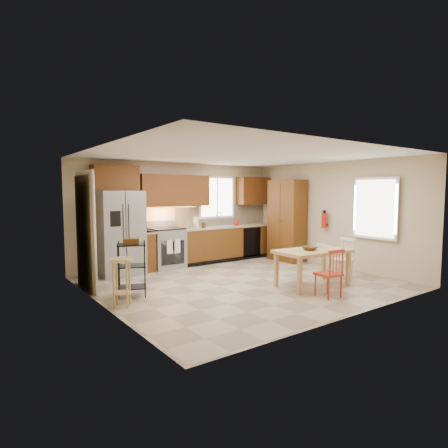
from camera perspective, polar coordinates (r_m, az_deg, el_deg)
floor at (r=7.53m, az=2.85°, el=-8.90°), size 5.50×5.50×0.00m
ceiling at (r=7.34m, az=2.93°, el=10.40°), size 5.50×5.00×0.02m
wall_back at (r=9.41m, az=-6.70°, el=1.56°), size 5.50×0.02×2.50m
wall_front at (r=5.61m, az=19.09°, el=-0.99°), size 5.50×0.02×2.50m
wall_left at (r=6.01m, az=-18.01°, el=-0.58°), size 0.02×5.00×2.50m
wall_right at (r=9.30m, az=16.22°, el=1.36°), size 0.02×5.00×2.50m
refrigerator at (r=8.38m, az=-15.60°, el=-1.34°), size 0.92×0.75×1.82m
range_stove at (r=8.96m, az=-8.74°, el=-3.72°), size 0.76×0.63×0.92m
base_cabinet_narrow at (r=8.74m, az=-12.00°, el=-4.06°), size 0.30×0.60×0.90m
base_cabinet_run at (r=9.93m, az=0.72°, el=-2.86°), size 2.92×0.60×0.90m
dishwasher at (r=10.05m, az=4.27°, el=-2.78°), size 0.60×0.02×0.78m
backsplash at (r=10.09m, az=-0.24°, el=1.40°), size 2.92×0.03×0.55m
upper_over_fridge at (r=8.53m, az=-16.26°, el=6.76°), size 1.00×0.35×0.55m
upper_left_block at (r=9.12m, az=-7.57°, el=5.06°), size 1.80×0.35×0.75m
upper_right_block at (r=10.54m, az=4.53°, el=5.07°), size 1.00×0.35×0.75m
window_back at (r=9.96m, az=-1.12°, el=4.09°), size 1.12×0.04×1.12m
sink at (r=9.77m, az=-0.17°, el=-0.57°), size 0.62×0.46×0.16m
undercab_glow at (r=8.96m, az=-9.15°, el=2.52°), size 1.60×0.30×0.01m
soap_bottle at (r=9.91m, az=1.95°, el=0.29°), size 0.09×0.09×0.19m
paper_towel at (r=9.25m, az=-4.27°, el=0.22°), size 0.12×0.12×0.28m
canister_steel at (r=9.15m, az=-5.34°, el=-0.16°), size 0.11×0.11×0.18m
canister_wood at (r=9.33m, az=-3.13°, el=-0.16°), size 0.10×0.10×0.14m
pantry at (r=9.86m, az=9.54°, el=0.52°), size 0.50×0.95×2.10m
fire_extinguisher at (r=9.31m, az=15.01°, el=0.46°), size 0.12×0.12×0.36m
window_right at (r=8.58m, az=22.03°, el=2.24°), size 0.04×1.02×1.32m
doorway at (r=7.29m, az=-20.52°, el=-1.29°), size 0.04×0.95×2.10m
dining_table at (r=7.37m, az=13.34°, el=-6.59°), size 1.47×0.90×0.69m
chair_red at (r=6.69m, az=15.62°, el=-7.21°), size 0.42×0.42×0.83m
chair_white at (r=8.12m, az=17.48°, el=-5.11°), size 0.42×0.42×0.83m
table_bowl at (r=7.24m, az=12.93°, el=-3.95°), size 0.31×0.31×0.07m
table_jar at (r=7.60m, az=14.41°, el=-3.36°), size 0.10×0.10×0.11m
bar_stool at (r=6.15m, az=-15.30°, el=-8.58°), size 0.41×0.41×0.76m
utility_cart at (r=6.68m, az=-13.87°, el=-6.66°), size 0.58×0.53×0.95m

